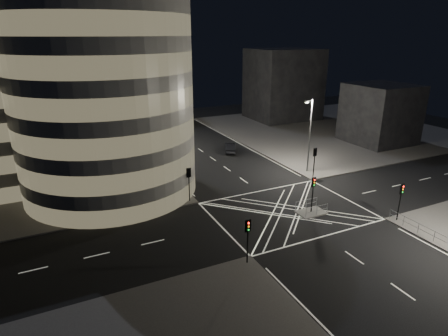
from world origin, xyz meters
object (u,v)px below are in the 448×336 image
traffic_signal_nl (248,233)px  sedan (230,147)px  street_lamp_right_far (310,133)px  street_lamp_left_far (134,117)px  traffic_signal_fr (315,157)px  traffic_signal_nr (401,195)px  street_lamp_left_near (168,145)px  traffic_signal_island (313,188)px  central_island (311,212)px  traffic_signal_fl (189,178)px

traffic_signal_nl → sedan: traffic_signal_nl is taller
street_lamp_right_far → street_lamp_left_far: bearing=131.9°
traffic_signal_fr → street_lamp_left_far: bearing=128.2°
traffic_signal_nr → street_lamp_left_near: 26.32m
traffic_signal_island → traffic_signal_fr: bearing=50.7°
central_island → street_lamp_right_far: size_ratio=0.30×
central_island → street_lamp_right_far: 13.98m
central_island → sedan: (2.00, 23.56, 0.67)m
traffic_signal_nr → sedan: traffic_signal_nr is taller
traffic_signal_fl → traffic_signal_fr: (17.60, 0.00, 0.00)m
traffic_signal_fl → traffic_signal_nl: size_ratio=1.00×
traffic_signal_fl → traffic_signal_nr: size_ratio=1.00×
traffic_signal_nr → sedan: 29.34m
traffic_signal_island → traffic_signal_nl: bearing=-153.9°
traffic_signal_fr → traffic_signal_nr: size_ratio=1.00×
central_island → street_lamp_right_far: (7.44, 10.50, 5.47)m
sedan → traffic_signal_fr: bearing=131.6°
street_lamp_left_near → traffic_signal_fr: bearing=-15.9°
traffic_signal_nr → traffic_signal_island: (-6.80, 5.30, 0.00)m
sedan → traffic_signal_nl: bearing=90.2°
traffic_signal_island → street_lamp_left_near: 17.89m
traffic_signal_fl → street_lamp_right_far: size_ratio=0.40×
traffic_signal_nr → street_lamp_right_far: size_ratio=0.40×
traffic_signal_fl → street_lamp_right_far: 18.55m
street_lamp_left_near → sedan: bearing=36.8°
traffic_signal_fr → street_lamp_left_near: size_ratio=0.40×
traffic_signal_nl → central_island: bearing=26.1°
traffic_signal_fl → sedan: size_ratio=0.88×
traffic_signal_fl → central_island: bearing=-37.5°
traffic_signal_nr → street_lamp_left_far: street_lamp_left_far is taller
traffic_signal_fl → traffic_signal_nr: same height
traffic_signal_island → sedan: size_ratio=0.88×
street_lamp_right_far → traffic_signal_fl: bearing=-173.1°
traffic_signal_nr → street_lamp_left_near: size_ratio=0.40×
traffic_signal_nl → traffic_signal_fr: same height
central_island → sedan: 23.65m
traffic_signal_fl → street_lamp_left_near: street_lamp_left_near is taller
street_lamp_left_near → street_lamp_right_far: same height
traffic_signal_nr → street_lamp_left_near: street_lamp_left_near is taller
traffic_signal_fl → traffic_signal_nr: bearing=-37.7°
traffic_signal_fl → street_lamp_left_near: size_ratio=0.40×
traffic_signal_nl → street_lamp_left_far: size_ratio=0.40×
street_lamp_right_far → traffic_signal_fr: bearing=-106.1°
traffic_signal_nl → sedan: bearing=66.1°
traffic_signal_fl → street_lamp_right_far: (18.24, 2.20, 2.63)m
traffic_signal_nl → traffic_signal_fr: 22.24m
traffic_signal_nr → street_lamp_right_far: 16.03m
traffic_signal_nl → traffic_signal_island: bearing=26.1°
central_island → street_lamp_left_near: bearing=130.3°
central_island → traffic_signal_island: 2.84m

